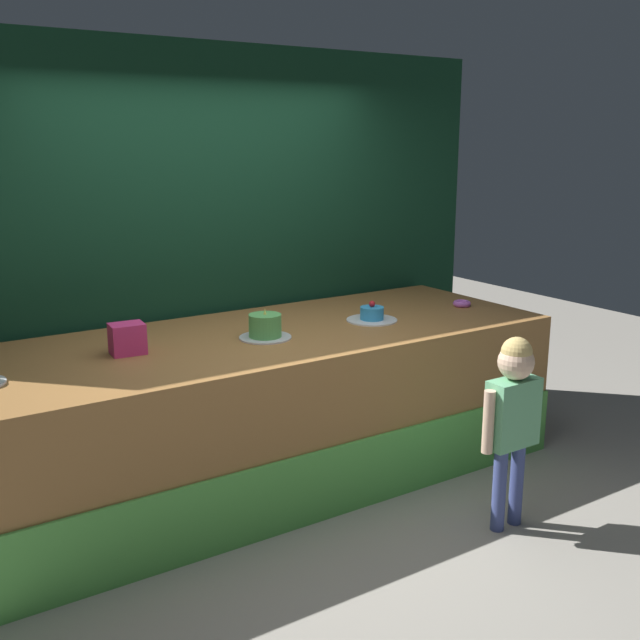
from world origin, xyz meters
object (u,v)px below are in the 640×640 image
object	(u,v)px
pink_box	(127,339)
cake_right	(372,315)
child_figure	(513,407)
cake_center	(265,327)
donut	(462,303)

from	to	relation	value
pink_box	cake_right	distance (m)	1.60
pink_box	child_figure	bearing A→B (deg)	-38.42
child_figure	cake_center	size ratio (longest dim) A/B	3.49
cake_center	cake_right	distance (m)	0.80
child_figure	pink_box	distance (m)	2.13
pink_box	cake_right	world-z (taller)	pink_box
donut	pink_box	bearing A→B (deg)	177.00
donut	cake_right	distance (m)	0.80
pink_box	cake_right	xyz separation A→B (m)	(1.59, -0.12, -0.05)
child_figure	cake_center	distance (m)	1.49
child_figure	pink_box	world-z (taller)	pink_box
donut	cake_right	size ratio (longest dim) A/B	0.38
donut	cake_right	bearing A→B (deg)	179.79
pink_box	donut	size ratio (longest dim) A/B	1.46
child_figure	donut	size ratio (longest dim) A/B	8.65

